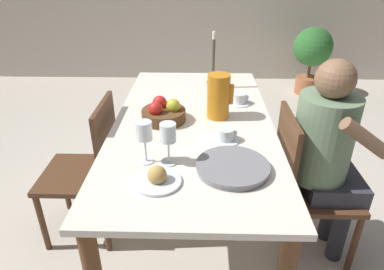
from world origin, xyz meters
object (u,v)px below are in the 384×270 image
object	(u,v)px
person_seated	(328,150)
red_pitcher	(218,96)
chair_opposite	(89,168)
wine_glass_water	(168,135)
serving_tray	(233,167)
teacup_across	(239,99)
teacup_near_person	(225,135)
potted_plant	(312,53)
wine_glass_juice	(144,133)
chair_person_side	(304,184)
fruit_bowl	(164,113)
bread_plate	(157,178)
candlestick_tall	(213,66)

from	to	relation	value
person_seated	red_pitcher	size ratio (longest dim) A/B	4.74
chair_opposite	wine_glass_water	size ratio (longest dim) A/B	4.54
serving_tray	teacup_across	bearing A→B (deg)	82.47
chair_opposite	teacup_near_person	world-z (taller)	chair_opposite
red_pitcher	potted_plant	size ratio (longest dim) A/B	0.30
wine_glass_juice	teacup_near_person	distance (m)	0.43
wine_glass_water	potted_plant	bearing A→B (deg)	62.87
potted_plant	wine_glass_water	bearing A→B (deg)	-117.13
chair_person_side	teacup_near_person	world-z (taller)	chair_person_side
teacup_near_person	fruit_bowl	xyz separation A→B (m)	(-0.32, 0.22, 0.02)
chair_opposite	potted_plant	bearing A→B (deg)	-38.99
chair_person_side	serving_tray	bearing A→B (deg)	-52.74
wine_glass_juice	potted_plant	xyz separation A→B (m)	(1.57, 2.86, -0.41)
bread_plate	candlestick_tall	world-z (taller)	candlestick_tall
fruit_bowl	wine_glass_juice	bearing A→B (deg)	-94.93
wine_glass_juice	wine_glass_water	bearing A→B (deg)	-6.38
chair_person_side	red_pitcher	xyz separation A→B (m)	(-0.48, 0.19, 0.43)
person_seated	bread_plate	bearing A→B (deg)	-62.58
teacup_across	bread_plate	world-z (taller)	bread_plate
potted_plant	bread_plate	bearing A→B (deg)	-116.54
wine_glass_juice	teacup_across	distance (m)	0.82
teacup_across	potted_plant	bearing A→B (deg)	63.32
fruit_bowl	bread_plate	bearing A→B (deg)	-86.86
bread_plate	potted_plant	world-z (taller)	bread_plate
red_pitcher	serving_tray	size ratio (longest dim) A/B	0.78
chair_opposite	red_pitcher	size ratio (longest dim) A/B	3.58
fruit_bowl	person_seated	bearing A→B (deg)	-9.24
chair_opposite	red_pitcher	xyz separation A→B (m)	(0.75, 0.07, 0.43)
red_pitcher	potted_plant	world-z (taller)	red_pitcher
chair_opposite	person_seated	size ratio (longest dim) A/B	0.75
teacup_near_person	teacup_across	xyz separation A→B (m)	(0.11, 0.46, 0.00)
person_seated	wine_glass_water	bearing A→B (deg)	-70.14
wine_glass_water	candlestick_tall	world-z (taller)	candlestick_tall
wine_glass_water	fruit_bowl	world-z (taller)	wine_glass_water
person_seated	red_pitcher	distance (m)	0.64
red_pitcher	chair_opposite	bearing A→B (deg)	-174.77
chair_person_side	wine_glass_water	size ratio (longest dim) A/B	4.54
wine_glass_water	serving_tray	size ratio (longest dim) A/B	0.62
wine_glass_juice	chair_person_side	bearing A→B (deg)	18.77
chair_person_side	bread_plate	world-z (taller)	chair_person_side
teacup_across	potted_plant	size ratio (longest dim) A/B	0.18
person_seated	candlestick_tall	distance (m)	0.91
chair_opposite	wine_glass_juice	size ratio (longest dim) A/B	4.50
wine_glass_water	fruit_bowl	distance (m)	0.44
person_seated	teacup_near_person	size ratio (longest dim) A/B	8.14
wine_glass_juice	candlestick_tall	xyz separation A→B (m)	(0.32, 0.94, 0.01)
red_pitcher	teacup_across	size ratio (longest dim) A/B	1.72
person_seated	wine_glass_juice	distance (m)	0.97
candlestick_tall	red_pitcher	bearing A→B (deg)	-88.10
candlestick_tall	teacup_across	bearing A→B (deg)	-60.55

